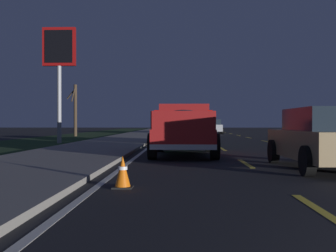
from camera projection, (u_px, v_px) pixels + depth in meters
ground at (232, 139)px, 28.97m from camera, size 144.00×144.00×0.00m
sidewalk_shoulder at (127, 138)px, 29.21m from camera, size 108.00×4.00×0.12m
grass_verge at (58, 139)px, 29.37m from camera, size 108.00×6.00×0.01m
lane_markings at (188, 138)px, 32.35m from camera, size 108.00×7.04×0.01m
pickup_truck at (184, 128)px, 14.89m from camera, size 5.45×2.34×1.87m
sedan_tan at (325, 138)px, 10.30m from camera, size 4.44×2.08×1.54m
sedan_green at (179, 130)px, 22.05m from camera, size 4.43×2.06×1.54m
sedan_black at (184, 126)px, 43.28m from camera, size 4.40×2.03×1.54m
sedan_silver at (213, 126)px, 43.69m from camera, size 4.43×2.06×1.54m
gas_price_sign at (59, 57)px, 23.46m from camera, size 0.27×1.90×6.64m
bare_tree_far at (75, 109)px, 35.53m from camera, size 1.38×1.00×4.49m
traffic_cone_near at (123, 172)px, 7.34m from camera, size 0.36×0.36×0.58m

